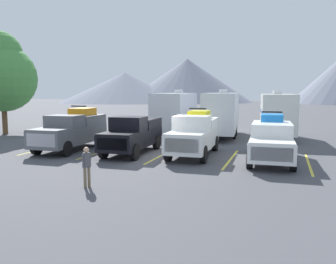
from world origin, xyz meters
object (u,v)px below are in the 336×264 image
pickup_truck_a (72,130)px  pickup_truck_b (133,134)px  camper_trailer_a (176,111)px  person_a (87,164)px  camper_trailer_b (222,112)px  camper_trailer_c (277,113)px  pickup_truck_d (271,139)px  pickup_truck_c (194,134)px

pickup_truck_a → pickup_truck_b: 4.08m
camper_trailer_a → person_a: (1.71, -16.66, -1.09)m
pickup_truck_a → camper_trailer_b: size_ratio=0.65×
pickup_truck_a → camper_trailer_a: bearing=68.4°
pickup_truck_b → person_a: pickup_truck_b is taller
camper_trailer_c → camper_trailer_b: bearing=-177.9°
camper_trailer_a → pickup_truck_d: bearing=-48.7°
camper_trailer_b → pickup_truck_d: bearing=-64.6°
pickup_truck_b → camper_trailer_a: 9.46m
camper_trailer_b → camper_trailer_a: bearing=171.1°
pickup_truck_d → camper_trailer_c: bearing=89.4°
pickup_truck_b → camper_trailer_c: camper_trailer_c is taller
pickup_truck_d → person_a: pickup_truck_d is taller
camper_trailer_c → pickup_truck_d: bearing=-90.6°
pickup_truck_a → pickup_truck_c: size_ratio=1.02×
pickup_truck_c → pickup_truck_b: bearing=-171.8°
pickup_truck_c → camper_trailer_c: (4.27, 8.44, 0.71)m
camper_trailer_a → camper_trailer_b: camper_trailer_b is taller
pickup_truck_c → person_a: pickup_truck_c is taller
camper_trailer_a → person_a: size_ratio=6.04×
pickup_truck_b → pickup_truck_d: size_ratio=0.92×
pickup_truck_b → camper_trailer_b: (3.66, 8.80, 0.85)m
camper_trailer_a → person_a: camper_trailer_a is taller
pickup_truck_a → camper_trailer_a: (3.74, 9.47, 0.74)m
pickup_truck_b → camper_trailer_c: size_ratio=0.74×
pickup_truck_d → pickup_truck_c: bearing=176.4°
pickup_truck_c → person_a: 8.06m
person_a → camper_trailer_c: bearing=68.3°
pickup_truck_a → pickup_truck_c: pickup_truck_a is taller
camper_trailer_a → pickup_truck_c: bearing=-66.4°
pickup_truck_b → pickup_truck_d: 7.73m
pickup_truck_a → camper_trailer_c: (11.90, 9.00, 0.71)m
pickup_truck_b → camper_trailer_a: size_ratio=0.59×
pickup_truck_a → pickup_truck_d: size_ratio=0.97×
camper_trailer_b → camper_trailer_c: bearing=2.1°
pickup_truck_b → pickup_truck_a: bearing=-179.3°
camper_trailer_a → camper_trailer_b: (3.99, -0.62, 0.01)m
pickup_truck_b → camper_trailer_c: 11.91m
pickup_truck_c → camper_trailer_c: 9.48m
person_a → pickup_truck_b: bearing=100.7°
pickup_truck_a → person_a: (5.45, -7.19, -0.35)m
camper_trailer_b → person_a: (-2.28, -16.04, -1.10)m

